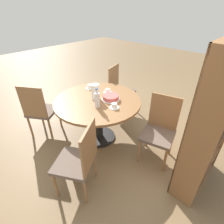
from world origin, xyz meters
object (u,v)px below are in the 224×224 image
object	(u,v)px
chair_a	(79,159)
cup_c	(90,87)
coffee_pot	(95,91)
cup_b	(114,106)
chair_d	(40,110)
cup_a	(108,91)
water_bottle	(97,100)
cake_main	(111,97)
bookshelf	(210,125)
chair_b	(160,129)
chair_c	(119,89)

from	to	relation	value
chair_a	cup_c	size ratio (longest dim) A/B	6.73
coffee_pot	cup_b	size ratio (longest dim) A/B	1.93
chair_d	cup_a	xyz separation A→B (m)	(-0.84, 0.71, 0.27)
water_bottle	cake_main	bearing A→B (deg)	-176.17
cake_main	cup_b	world-z (taller)	cake_main
bookshelf	cup_a	size ratio (longest dim) A/B	12.34
bookshelf	coffee_pot	xyz separation A→B (m)	(0.28, -1.49, 0.00)
bookshelf	water_bottle	size ratio (longest dim) A/B	6.05
chair_b	coffee_pot	xyz separation A→B (m)	(0.31, -0.94, 0.36)
chair_d	cup_b	distance (m)	1.27
cake_main	cup_a	distance (m)	0.23
coffee_pot	cup_a	xyz separation A→B (m)	(-0.27, -0.02, -0.10)
bookshelf	cake_main	xyz separation A→B (m)	(0.14, -1.32, -0.09)
chair_a	chair_c	world-z (taller)	same
coffee_pot	water_bottle	distance (m)	0.24
chair_b	chair_d	world-z (taller)	same
water_bottle	cake_main	distance (m)	0.30
chair_b	bookshelf	size ratio (longest dim) A/B	0.55
coffee_pot	bookshelf	bearing A→B (deg)	100.55
cup_c	water_bottle	bearing A→B (deg)	58.78
chair_b	cup_a	distance (m)	0.99
bookshelf	cake_main	world-z (taller)	bookshelf
chair_c	cup_c	distance (m)	0.76
chair_a	bookshelf	xyz separation A→B (m)	(-1.06, 0.92, 0.36)
bookshelf	coffee_pot	size ratio (longest dim) A/B	6.38
water_bottle	cup_c	bearing A→B (deg)	-121.22
coffee_pot	cup_c	distance (m)	0.41
cake_main	cup_c	size ratio (longest dim) A/B	1.95
chair_c	cup_a	size ratio (longest dim) A/B	6.73
cup_a	cup_c	size ratio (longest dim) A/B	1.00
cup_b	water_bottle	bearing A→B (deg)	-50.82
cup_a	cup_b	xyz separation A→B (m)	(0.27, 0.39, 0.00)
cake_main	chair_a	bearing A→B (deg)	23.37
bookshelf	chair_a	bearing A→B (deg)	139.10
chair_d	coffee_pot	distance (m)	0.99
water_bottle	cup_b	world-z (taller)	water_bottle
chair_b	cup_a	size ratio (longest dim) A/B	6.73
cake_main	cup_b	bearing A→B (deg)	54.59
water_bottle	cup_a	xyz separation A→B (m)	(-0.42, -0.21, -0.09)
bookshelf	water_bottle	bearing A→B (deg)	108.10
coffee_pot	cup_a	distance (m)	0.29
water_bottle	cup_a	size ratio (longest dim) A/B	2.04
chair_a	chair_d	distance (m)	1.32
chair_c	bookshelf	xyz separation A→B (m)	(0.61, 1.79, 0.36)
water_bottle	cup_a	bearing A→B (deg)	-153.20
chair_d	cake_main	xyz separation A→B (m)	(-0.71, 0.90, 0.27)
cake_main	cup_b	size ratio (longest dim) A/B	1.95
chair_b	cake_main	distance (m)	0.83
coffee_pot	chair_a	bearing A→B (deg)	36.37
cup_c	chair_b	bearing A→B (deg)	95.51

